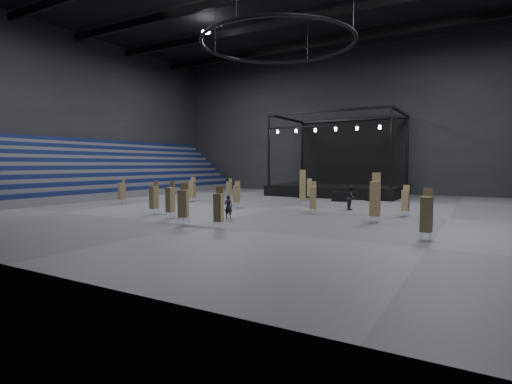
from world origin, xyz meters
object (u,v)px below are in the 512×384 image
Objects in this scene: flight_case_right at (373,197)px; chair_stack_0 at (375,198)px; chair_stack_2 at (229,188)px; chair_stack_12 at (237,193)px; chair_stack_11 at (154,197)px; chair_stack_10 at (192,189)px; chair_stack_7 at (122,191)px; chair_stack_13 at (170,199)px; crew_member at (352,198)px; stage at (341,182)px; chair_stack_6 at (219,207)px; chair_stack_4 at (406,200)px; flight_case_mid at (340,197)px; chair_stack_1 at (303,188)px; chair_stack_9 at (310,189)px; flight_case_left at (304,194)px; chair_stack_3 at (183,203)px; chair_stack_5 at (313,197)px; chair_stack_8 at (427,214)px; man_center at (228,207)px.

chair_stack_0 is at bearing -75.80° from flight_case_right.
chair_stack_2 is 8.49m from chair_stack_12.
chair_stack_10 is at bearing 120.15° from chair_stack_11.
chair_stack_0 reaches higher than chair_stack_7.
chair_stack_13 is 1.27× the size of crew_member.
stage is 6.05× the size of chair_stack_6.
chair_stack_12 is at bearing -32.42° from chair_stack_2.
chair_stack_4 is 1.12× the size of crew_member.
chair_stack_13 is (-3.49, -24.91, -0.21)m from stage.
flight_case_mid is 0.64× the size of chair_stack_4.
chair_stack_0 reaches higher than chair_stack_12.
chair_stack_1 is 1.44× the size of chair_stack_9.
flight_case_left is 0.54× the size of chair_stack_3.
chair_stack_7 is at bearing 159.42° from chair_stack_13.
flight_case_mid is 1.20× the size of flight_case_right.
flight_case_mid is at bearing 45.15° from chair_stack_12.
chair_stack_2 is (-10.98, -2.46, 0.63)m from flight_case_mid.
flight_case_left is 0.57× the size of chair_stack_10.
chair_stack_5 is 1.00× the size of chair_stack_6.
chair_stack_7 is (-23.45, -3.64, 0.06)m from chair_stack_4.
chair_stack_5 is 11.01m from chair_stack_9.
chair_stack_10 reaches higher than flight_case_right.
chair_stack_9 is at bearing 93.21° from chair_stack_5.
stage is 6.54× the size of chair_stack_4.
chair_stack_1 is at bearing -2.40° from chair_stack_10.
stage reaches higher than chair_stack_0.
chair_stack_13 is (-4.48, -11.51, -0.30)m from chair_stack_1.
stage is 5.74× the size of chair_stack_8.
chair_stack_10 is at bearing -122.70° from stage.
chair_stack_3 is (-0.74, -26.85, -0.16)m from stage.
crew_member is at bearing -86.89° from flight_case_right.
chair_stack_11 is (-14.66, -3.33, -0.30)m from chair_stack_0.
crew_member is (3.80, 12.30, -0.25)m from chair_stack_6.
chair_stack_4 reaches higher than flight_case_right.
flight_case_left is 0.44× the size of chair_stack_0.
chair_stack_4 is at bearing 39.58° from chair_stack_6.
chair_stack_5 is at bearing 151.37° from crew_member.
chair_stack_2 is (-9.46, 2.88, -0.46)m from chair_stack_1.
chair_stack_1 is at bearing 64.29° from chair_stack_11.
crew_member is at bearing 162.28° from chair_stack_4.
chair_stack_2 is 0.85× the size of chair_stack_8.
chair_stack_0 is 6.93m from crew_member.
chair_stack_8 reaches higher than flight_case_right.
chair_stack_5 is (5.96, -12.28, 0.76)m from flight_case_left.
chair_stack_8 is (20.67, -14.42, 0.17)m from chair_stack_2.
chair_stack_8 is (12.20, -24.94, -0.19)m from stage.
chair_stack_1 is 10.78m from chair_stack_10.
chair_stack_9 is 1.39× the size of man_center.
chair_stack_1 is at bearing -67.59° from flight_case_left.
chair_stack_0 is 5.46m from chair_stack_5.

